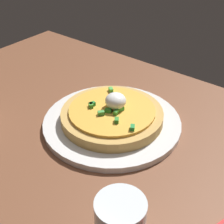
# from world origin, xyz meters

# --- Properties ---
(dining_table) EXTENTS (1.17, 0.64, 0.02)m
(dining_table) POSITION_xyz_m (0.00, 0.00, 0.01)
(dining_table) COLOR brown
(dining_table) RESTS_ON ground
(plate) EXTENTS (0.29, 0.29, 0.01)m
(plate) POSITION_xyz_m (0.07, -0.03, 0.03)
(plate) COLOR silver
(plate) RESTS_ON dining_table
(pizza) EXTENTS (0.21, 0.21, 0.06)m
(pizza) POSITION_xyz_m (0.07, -0.03, 0.05)
(pizza) COLOR tan
(pizza) RESTS_ON plate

